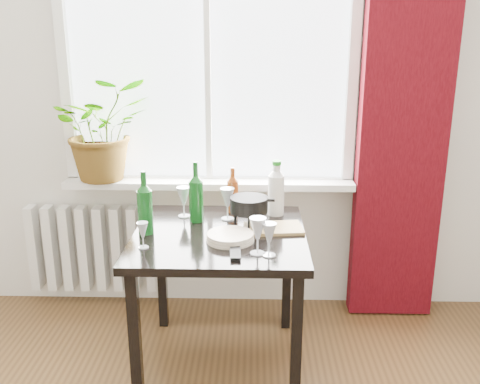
{
  "coord_description": "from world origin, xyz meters",
  "views": [
    {
      "loc": [
        0.27,
        -0.93,
        1.7
      ],
      "look_at": [
        0.2,
        1.55,
        0.95
      ],
      "focal_mm": 40.0,
      "sensor_mm": 36.0,
      "label": 1
    }
  ],
  "objects_px": {
    "wineglass_back_center": "(227,203)",
    "radiator": "(93,248)",
    "wineglass_front_right": "(258,236)",
    "potted_plant": "(103,129)",
    "tv_remote": "(235,253)",
    "wine_bottle_right": "(196,192)",
    "bottle_amber": "(233,189)",
    "plate_stack": "(230,237)",
    "cleaning_bottle": "(276,187)",
    "wineglass_far_right": "(269,239)",
    "wineglass_front_left": "(143,235)",
    "wine_bottle_left": "(145,202)",
    "fondue_pot": "(249,211)",
    "cutting_board": "(273,228)",
    "wineglass_back_left": "(184,202)",
    "table": "(220,250)"
  },
  "relations": [
    {
      "from": "table",
      "to": "cutting_board",
      "type": "height_order",
      "value": "cutting_board"
    },
    {
      "from": "wine_bottle_right",
      "to": "wineglass_front_right",
      "type": "height_order",
      "value": "wine_bottle_right"
    },
    {
      "from": "table",
      "to": "tv_remote",
      "type": "xyz_separation_m",
      "value": [
        0.09,
        -0.27,
        0.1
      ]
    },
    {
      "from": "radiator",
      "to": "wineglass_far_right",
      "type": "relative_size",
      "value": 5.05
    },
    {
      "from": "bottle_amber",
      "to": "wineglass_far_right",
      "type": "distance_m",
      "value": 0.63
    },
    {
      "from": "radiator",
      "to": "wineglass_front_right",
      "type": "relative_size",
      "value": 4.54
    },
    {
      "from": "radiator",
      "to": "potted_plant",
      "type": "relative_size",
      "value": 1.32
    },
    {
      "from": "wineglass_front_right",
      "to": "radiator",
      "type": "bearing_deg",
      "value": 139.47
    },
    {
      "from": "wineglass_far_right",
      "to": "plate_stack",
      "type": "distance_m",
      "value": 0.26
    },
    {
      "from": "wineglass_front_left",
      "to": "potted_plant",
      "type": "bearing_deg",
      "value": 115.26
    },
    {
      "from": "cleaning_bottle",
      "to": "wineglass_far_right",
      "type": "height_order",
      "value": "cleaning_bottle"
    },
    {
      "from": "wineglass_front_right",
      "to": "tv_remote",
      "type": "distance_m",
      "value": 0.13
    },
    {
      "from": "wine_bottle_right",
      "to": "cleaning_bottle",
      "type": "xyz_separation_m",
      "value": [
        0.42,
        0.11,
        -0.01
      ]
    },
    {
      "from": "table",
      "to": "cutting_board",
      "type": "bearing_deg",
      "value": 10.2
    },
    {
      "from": "table",
      "to": "radiator",
      "type": "bearing_deg",
      "value": 143.46
    },
    {
      "from": "bottle_amber",
      "to": "tv_remote",
      "type": "relative_size",
      "value": 1.58
    },
    {
      "from": "bottle_amber",
      "to": "wine_bottle_left",
      "type": "bearing_deg",
      "value": -140.71
    },
    {
      "from": "wineglass_back_center",
      "to": "cutting_board",
      "type": "xyz_separation_m",
      "value": [
        0.24,
        -0.15,
        -0.08
      ]
    },
    {
      "from": "wineglass_front_left",
      "to": "fondue_pot",
      "type": "xyz_separation_m",
      "value": [
        0.48,
        0.32,
        0.01
      ]
    },
    {
      "from": "radiator",
      "to": "potted_plant",
      "type": "distance_m",
      "value": 0.78
    },
    {
      "from": "wine_bottle_left",
      "to": "wineglass_back_left",
      "type": "height_order",
      "value": "wine_bottle_left"
    },
    {
      "from": "wine_bottle_right",
      "to": "bottle_amber",
      "type": "relative_size",
      "value": 1.27
    },
    {
      "from": "wineglass_back_center",
      "to": "radiator",
      "type": "bearing_deg",
      "value": 153.87
    },
    {
      "from": "fondue_pot",
      "to": "plate_stack",
      "type": "bearing_deg",
      "value": -124.34
    },
    {
      "from": "wine_bottle_left",
      "to": "fondue_pot",
      "type": "distance_m",
      "value": 0.53
    },
    {
      "from": "radiator",
      "to": "wine_bottle_left",
      "type": "distance_m",
      "value": 0.96
    },
    {
      "from": "bottle_amber",
      "to": "wineglass_front_left",
      "type": "xyz_separation_m",
      "value": [
        -0.39,
        -0.53,
        -0.06
      ]
    },
    {
      "from": "wineglass_front_right",
      "to": "plate_stack",
      "type": "distance_m",
      "value": 0.21
    },
    {
      "from": "bottle_amber",
      "to": "wineglass_back_center",
      "type": "bearing_deg",
      "value": -99.94
    },
    {
      "from": "wineglass_back_center",
      "to": "plate_stack",
      "type": "xyz_separation_m",
      "value": [
        0.03,
        -0.3,
        -0.07
      ]
    },
    {
      "from": "wineglass_back_center",
      "to": "wineglass_front_left",
      "type": "height_order",
      "value": "wineglass_back_center"
    },
    {
      "from": "wine_bottle_left",
      "to": "bottle_amber",
      "type": "relative_size",
      "value": 1.26
    },
    {
      "from": "radiator",
      "to": "wineglass_back_center",
      "type": "distance_m",
      "value": 1.08
    },
    {
      "from": "cleaning_bottle",
      "to": "wineglass_front_left",
      "type": "relative_size",
      "value": 2.42
    },
    {
      "from": "cleaning_bottle",
      "to": "bottle_amber",
      "type": "bearing_deg",
      "value": 169.55
    },
    {
      "from": "wineglass_front_left",
      "to": "plate_stack",
      "type": "distance_m",
      "value": 0.41
    },
    {
      "from": "radiator",
      "to": "fondue_pot",
      "type": "bearing_deg",
      "value": -27.55
    },
    {
      "from": "potted_plant",
      "to": "wine_bottle_right",
      "type": "relative_size",
      "value": 1.87
    },
    {
      "from": "bottle_amber",
      "to": "cleaning_bottle",
      "type": "xyz_separation_m",
      "value": [
        0.24,
        -0.04,
        0.03
      ]
    },
    {
      "from": "wine_bottle_right",
      "to": "bottle_amber",
      "type": "height_order",
      "value": "wine_bottle_right"
    },
    {
      "from": "wineglass_far_right",
      "to": "wineglass_front_left",
      "type": "relative_size",
      "value": 1.25
    },
    {
      "from": "potted_plant",
      "to": "wineglass_front_left",
      "type": "distance_m",
      "value": 0.96
    },
    {
      "from": "fondue_pot",
      "to": "wineglass_front_right",
      "type": "bearing_deg",
      "value": -95.68
    },
    {
      "from": "tv_remote",
      "to": "wineglass_back_left",
      "type": "bearing_deg",
      "value": 117.55
    },
    {
      "from": "wine_bottle_right",
      "to": "wineglass_back_center",
      "type": "height_order",
      "value": "wine_bottle_right"
    },
    {
      "from": "wine_bottle_right",
      "to": "tv_remote",
      "type": "bearing_deg",
      "value": -63.17
    },
    {
      "from": "potted_plant",
      "to": "tv_remote",
      "type": "distance_m",
      "value": 1.25
    },
    {
      "from": "table",
      "to": "wineglass_front_left",
      "type": "relative_size",
      "value": 6.69
    },
    {
      "from": "wineglass_front_right",
      "to": "tv_remote",
      "type": "bearing_deg",
      "value": -175.34
    },
    {
      "from": "bottle_amber",
      "to": "wineglass_front_left",
      "type": "height_order",
      "value": "bottle_amber"
    }
  ]
}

